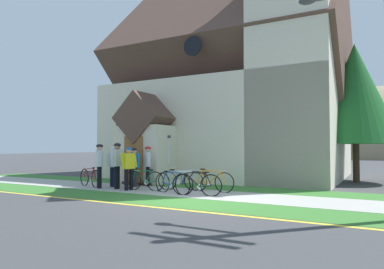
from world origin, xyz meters
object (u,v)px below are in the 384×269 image
(cyclist_in_white_jersey, at_px, (148,163))
(bicycle_red, at_px, (90,178))
(cyclist_in_blue_jersey, at_px, (129,165))
(roadside_conifer, at_px, (355,94))
(bicycle_white, at_px, (180,180))
(cyclist_in_orange_jersey, at_px, (99,162))
(cyclist_in_green_jersey, at_px, (113,164))
(bicycle_yellow, at_px, (211,181))
(bicycle_orange, at_px, (197,184))
(church_sign, at_px, (150,151))
(bicycle_black, at_px, (172,183))
(bicycle_blue, at_px, (144,180))
(cyclist_in_red_jersey, at_px, (134,164))
(cyclist_in_yellow_jersey, at_px, (117,162))

(cyclist_in_white_jersey, bearing_deg, bicycle_red, -145.92)
(cyclist_in_blue_jersey, bearing_deg, cyclist_in_white_jersey, 97.26)
(cyclist_in_white_jersey, xyz_separation_m, roadside_conifer, (7.53, 5.94, 3.15))
(bicycle_red, distance_m, bicycle_white, 3.88)
(bicycle_white, height_order, cyclist_in_orange_jersey, cyclist_in_orange_jersey)
(bicycle_red, distance_m, cyclist_in_green_jersey, 1.12)
(bicycle_yellow, xyz_separation_m, bicycle_orange, (0.02, -1.11, -0.00))
(bicycle_yellow, relative_size, bicycle_orange, 1.05)
(church_sign, bearing_deg, roadside_conifer, 28.98)
(bicycle_black, distance_m, roadside_conifer, 9.90)
(bicycle_blue, relative_size, cyclist_in_white_jersey, 1.05)
(bicycle_orange, distance_m, cyclist_in_red_jersey, 3.65)
(bicycle_black, height_order, cyclist_in_yellow_jersey, cyclist_in_yellow_jersey)
(bicycle_yellow, distance_m, bicycle_orange, 1.11)
(church_sign, xyz_separation_m, cyclist_in_orange_jersey, (-0.39, -2.86, -0.40))
(church_sign, height_order, bicycle_blue, church_sign)
(bicycle_yellow, height_order, bicycle_orange, bicycle_yellow)
(church_sign, relative_size, cyclist_in_green_jersey, 1.40)
(cyclist_in_green_jersey, bearing_deg, bicycle_white, 9.10)
(bicycle_white, bearing_deg, church_sign, 146.70)
(roadside_conifer, bearing_deg, cyclist_in_orange_jersey, -139.44)
(church_sign, xyz_separation_m, cyclist_in_red_jersey, (0.48, -1.76, -0.51))
(bicycle_yellow, height_order, cyclist_in_green_jersey, cyclist_in_green_jersey)
(cyclist_in_white_jersey, bearing_deg, bicycle_white, -13.66)
(cyclist_in_yellow_jersey, bearing_deg, bicycle_yellow, 15.73)
(cyclist_in_white_jersey, bearing_deg, cyclist_in_orange_jersey, -128.20)
(church_sign, height_order, bicycle_white, church_sign)
(cyclist_in_red_jersey, bearing_deg, church_sign, 105.13)
(bicycle_orange, xyz_separation_m, cyclist_in_red_jersey, (-3.46, 1.04, 0.54))
(bicycle_yellow, relative_size, roadside_conifer, 0.28)
(bicycle_orange, distance_m, cyclist_in_green_jersey, 4.25)
(church_sign, height_order, bicycle_yellow, church_sign)
(bicycle_orange, relative_size, cyclist_in_red_jersey, 1.07)
(bicycle_blue, height_order, bicycle_orange, bicycle_orange)
(roadside_conifer, bearing_deg, bicycle_red, -142.56)
(bicycle_white, bearing_deg, bicycle_orange, -39.51)
(bicycle_blue, distance_m, cyclist_in_yellow_jersey, 1.36)
(bicycle_black, relative_size, cyclist_in_white_jersey, 1.03)
(cyclist_in_white_jersey, bearing_deg, bicycle_black, -34.50)
(bicycle_yellow, distance_m, roadside_conifer, 8.58)
(bicycle_blue, bearing_deg, bicycle_yellow, 18.95)
(church_sign, height_order, cyclist_in_white_jersey, church_sign)
(bicycle_black, bearing_deg, cyclist_in_green_jersey, 170.57)
(cyclist_in_orange_jersey, height_order, cyclist_in_red_jersey, cyclist_in_orange_jersey)
(cyclist_in_green_jersey, height_order, roadside_conifer, roadside_conifer)
(cyclist_in_green_jersey, bearing_deg, cyclist_in_orange_jersey, -103.05)
(bicycle_blue, distance_m, bicycle_orange, 2.42)
(bicycle_orange, distance_m, cyclist_in_yellow_jersey, 3.63)
(bicycle_red, xyz_separation_m, cyclist_in_orange_jersey, (0.73, -0.23, 0.66))
(cyclist_in_red_jersey, bearing_deg, bicycle_black, -21.93)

